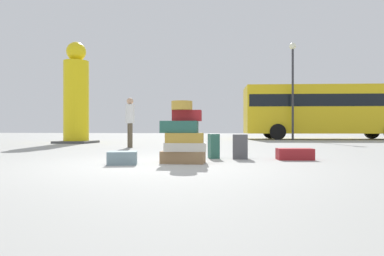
% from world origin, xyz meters
% --- Properties ---
extents(ground_plane, '(80.00, 80.00, 0.00)m').
position_xyz_m(ground_plane, '(0.00, 0.00, 0.00)').
color(ground_plane, '#9E9E99').
extents(suitcase_tower, '(0.87, 0.61, 1.14)m').
position_xyz_m(suitcase_tower, '(0.49, 0.42, 0.48)').
color(suitcase_tower, olive).
rests_on(suitcase_tower, ground).
extents(suitcase_teal_left_side, '(0.28, 0.35, 0.52)m').
position_xyz_m(suitcase_teal_left_side, '(0.94, 1.51, 0.26)').
color(suitcase_teal_left_side, '#26594C').
rests_on(suitcase_teal_left_side, ground).
extents(suitcase_maroon_right_side, '(0.75, 0.45, 0.23)m').
position_xyz_m(suitcase_maroon_right_side, '(2.60, 1.43, 0.12)').
color(suitcase_maroon_right_side, maroon).
rests_on(suitcase_maroon_right_side, ground).
extents(suitcase_charcoal_foreground_near, '(0.32, 0.35, 0.51)m').
position_xyz_m(suitcase_charcoal_foreground_near, '(1.50, 1.49, 0.26)').
color(suitcase_charcoal_foreground_near, '#4C4C51').
rests_on(suitcase_charcoal_foreground_near, ground).
extents(suitcase_slate_behind_tower, '(0.60, 0.53, 0.23)m').
position_xyz_m(suitcase_slate_behind_tower, '(-0.53, -0.01, 0.12)').
color(suitcase_slate_behind_tower, gray).
rests_on(suitcase_slate_behind_tower, ground).
extents(person_bearded_onlooker, '(0.30, 0.31, 1.66)m').
position_xyz_m(person_bearded_onlooker, '(-2.24, 5.23, 0.99)').
color(person_bearded_onlooker, brown).
rests_on(person_bearded_onlooker, ground).
extents(yellow_dummy_statue, '(1.50, 1.50, 4.41)m').
position_xyz_m(yellow_dummy_statue, '(-5.76, 8.26, 1.97)').
color(yellow_dummy_statue, yellow).
rests_on(yellow_dummy_statue, ground).
extents(parked_bus, '(9.93, 3.53, 3.15)m').
position_xyz_m(parked_bus, '(6.31, 15.87, 1.83)').
color(parked_bus, yellow).
rests_on(parked_bus, ground).
extents(lamp_post, '(0.36, 0.36, 5.37)m').
position_xyz_m(lamp_post, '(4.08, 13.92, 3.57)').
color(lamp_post, '#333338').
rests_on(lamp_post, ground).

